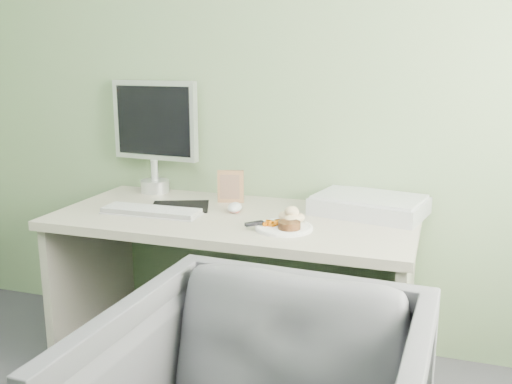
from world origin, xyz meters
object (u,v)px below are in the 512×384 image
(scanner, at_px, (369,206))
(monitor, at_px, (155,130))
(desk, at_px, (234,254))
(plate, at_px, (284,228))

(scanner, distance_m, monitor, 1.16)
(desk, xyz_separation_m, scanner, (0.57, 0.21, 0.22))
(desk, height_order, scanner, scanner)
(desk, relative_size, plate, 6.79)
(desk, xyz_separation_m, plate, (0.27, -0.14, 0.19))
(monitor, bearing_deg, scanner, -0.88)
(plate, height_order, scanner, scanner)
(plate, bearing_deg, monitor, 151.18)
(desk, relative_size, monitor, 2.79)
(desk, bearing_deg, plate, -26.71)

